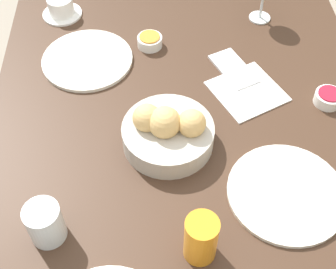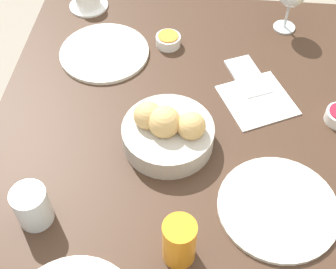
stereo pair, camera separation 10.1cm
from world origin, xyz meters
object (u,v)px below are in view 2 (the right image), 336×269
juice_glass (178,241)px  cell_phone (248,76)px  plate_far_center (278,207)px  plate_near_left (104,53)px  water_tumbler (32,206)px  jam_bowl_honey (168,40)px  napkin (257,100)px  bread_basket (168,131)px

juice_glass → cell_phone: 0.54m
plate_far_center → juice_glass: juice_glass is taller
juice_glass → cell_phone: (-0.52, 0.14, -0.05)m
cell_phone → plate_far_center: bearing=8.4°
plate_near_left → water_tumbler: bearing=-5.3°
jam_bowl_honey → napkin: jam_bowl_honey is taller
juice_glass → plate_far_center: bearing=121.4°
jam_bowl_honey → cell_phone: 0.25m
plate_near_left → napkin: plate_near_left is taller
bread_basket → plate_far_center: (0.16, 0.25, -0.04)m
jam_bowl_honey → cell_phone: size_ratio=0.42×
water_tumbler → jam_bowl_honey: bearing=159.0°
plate_far_center → jam_bowl_honey: 0.58m
cell_phone → bread_basket: bearing=-38.6°
plate_far_center → water_tumbler: size_ratio=2.80×
water_tumbler → cell_phone: water_tumbler is taller
plate_far_center → cell_phone: bearing=-171.6°
plate_near_left → water_tumbler: (0.52, -0.05, 0.04)m
plate_near_left → jam_bowl_honey: bearing=107.8°
water_tumbler → jam_bowl_honey: (-0.58, 0.22, -0.03)m
water_tumbler → plate_far_center: bearing=97.8°
juice_glass → water_tumbler: bearing=-100.3°
plate_near_left → napkin: 0.44m
water_tumbler → cell_phone: 0.65m
plate_near_left → napkin: size_ratio=1.13×
plate_far_center → plate_near_left: bearing=-134.9°
juice_glass → water_tumbler: 0.31m
bread_basket → plate_far_center: 0.30m
bread_basket → plate_near_left: 0.36m
jam_bowl_honey → juice_glass: bearing=7.1°
juice_glass → cell_phone: bearing=164.5°
plate_far_center → jam_bowl_honey: bearing=-151.0°
water_tumbler → jam_bowl_honey: 0.62m
bread_basket → jam_bowl_honey: size_ratio=3.05×
plate_near_left → water_tumbler: size_ratio=2.70×
plate_near_left → napkin: (0.14, 0.42, -0.00)m
plate_near_left → juice_glass: juice_glass is taller
plate_near_left → water_tumbler: 0.53m
plate_far_center → jam_bowl_honey: size_ratio=3.69×
plate_far_center → cell_phone: (-0.40, -0.06, -0.00)m
water_tumbler → napkin: size_ratio=0.42×
jam_bowl_honey → napkin: size_ratio=0.32×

